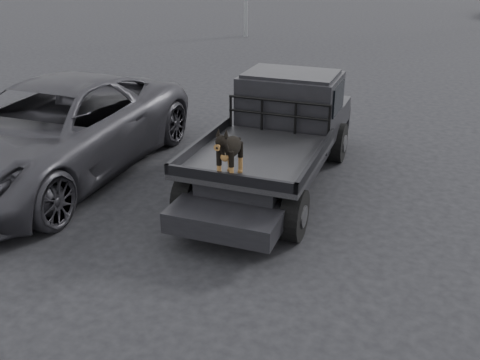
% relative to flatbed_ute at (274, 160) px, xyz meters
% --- Properties ---
extents(ground, '(120.00, 120.00, 0.00)m').
position_rel_flatbed_ute_xyz_m(ground, '(-0.76, -2.35, -0.46)').
color(ground, black).
rests_on(ground, ground).
extents(flatbed_ute, '(2.00, 5.40, 0.92)m').
position_rel_flatbed_ute_xyz_m(flatbed_ute, '(0.00, 0.00, 0.00)').
color(flatbed_ute, black).
rests_on(flatbed_ute, ground).
extents(ute_cab, '(1.72, 1.30, 0.88)m').
position_rel_flatbed_ute_xyz_m(ute_cab, '(0.00, 0.95, 0.90)').
color(ute_cab, black).
rests_on(ute_cab, flatbed_ute).
extents(headache_rack, '(1.80, 0.08, 0.55)m').
position_rel_flatbed_ute_xyz_m(headache_rack, '(0.00, 0.20, 0.74)').
color(headache_rack, black).
rests_on(headache_rack, flatbed_ute).
extents(dog, '(0.32, 0.60, 0.74)m').
position_rel_flatbed_ute_xyz_m(dog, '(-0.08, -1.89, 0.83)').
color(dog, black).
rests_on(dog, flatbed_ute).
extents(parked_suv, '(2.84, 6.10, 1.69)m').
position_rel_flatbed_ute_xyz_m(parked_suv, '(-3.84, -0.95, 0.39)').
color(parked_suv, '#313035').
rests_on(parked_suv, ground).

